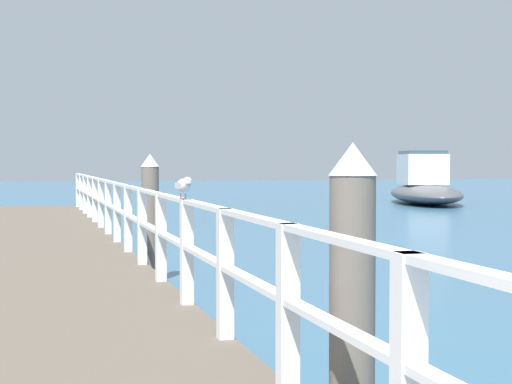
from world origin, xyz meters
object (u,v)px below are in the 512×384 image
at_px(dock_piling_near, 352,310).
at_px(dock_piling_far, 150,218).
at_px(boat_1, 424,186).
at_px(seagull_foreground, 184,185).

bearing_deg(dock_piling_near, dock_piling_far, 90.00).
bearing_deg(boat_1, seagull_foreground, -105.20).
bearing_deg(boat_1, dock_piling_far, -110.10).
bearing_deg(dock_piling_far, seagull_foreground, -94.33).
relative_size(dock_piling_far, boat_1, 0.23).
xyz_separation_m(dock_piling_near, dock_piling_far, (0.00, 8.55, 0.00)).
relative_size(dock_piling_near, boat_1, 0.23).
distance_m(dock_piling_near, seagull_foreground, 3.65).
xyz_separation_m(dock_piling_far, boat_1, (15.72, 21.40, -0.23)).
distance_m(dock_piling_far, seagull_foreground, 5.03).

